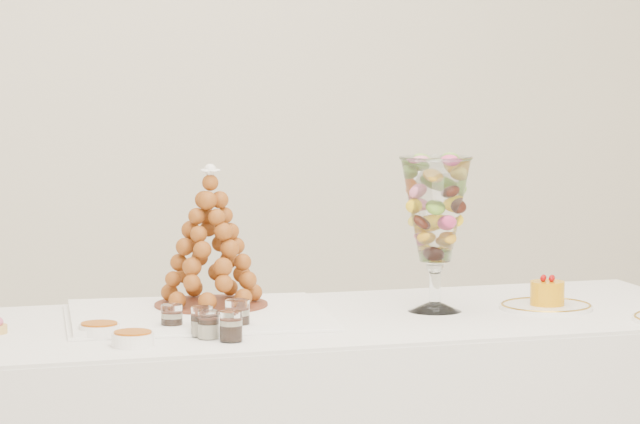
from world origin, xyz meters
name	(u,v)px	position (x,y,z in m)	size (l,w,h in m)	color
lace_tray	(198,315)	(-0.23, 0.24, 0.69)	(0.59, 0.44, 0.02)	white
macaron_vase	(435,212)	(0.34, 0.19, 0.92)	(0.17, 0.17, 0.37)	white
cake_plate	(546,307)	(0.61, 0.14, 0.69)	(0.23, 0.23, 0.01)	white
verrine_a	(172,319)	(-0.33, 0.07, 0.72)	(0.05, 0.05, 0.06)	white
verrine_b	(202,322)	(-0.27, 0.02, 0.72)	(0.05, 0.05, 0.07)	white
verrine_c	(237,316)	(-0.19, 0.04, 0.72)	(0.06, 0.06, 0.07)	white
verrine_d	(208,325)	(-0.26, -0.01, 0.71)	(0.05, 0.05, 0.06)	white
verrine_e	(231,326)	(-0.22, -0.06, 0.72)	(0.05, 0.05, 0.07)	white
ramekin_back	(99,331)	(-0.49, 0.08, 0.70)	(0.09, 0.09, 0.03)	white
ramekin_front	(133,340)	(-0.43, -0.05, 0.70)	(0.09, 0.09, 0.03)	white
croquembouche	(211,237)	(-0.19, 0.30, 0.87)	(0.28, 0.28, 0.34)	brown
mousse_cake	(547,293)	(0.61, 0.14, 0.72)	(0.08, 0.08, 0.07)	orange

